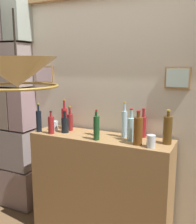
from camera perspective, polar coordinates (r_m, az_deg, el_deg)
The scene contains 18 objects.
panelled_rear_partition at distance 2.73m, azimuth 2.94°, elevation 1.67°, with size 3.69×0.15×2.59m.
stone_pillar at distance 3.28m, azimuth -17.50°, elevation 0.76°, with size 0.47×0.31×2.52m.
bar_shelf_unit at distance 2.74m, azimuth 0.47°, elevation -16.45°, with size 1.41×0.40×1.10m, color #9E7547.
liquor_bottle_rum at distance 2.65m, azimuth -10.27°, elevation -2.77°, with size 0.06×0.06×0.23m.
liquor_bottle_tequila at distance 2.53m, azimuth 9.88°, elevation -3.07°, with size 0.06×0.06×0.28m.
liquor_bottle_bourbon at distance 2.49m, azimuth 5.82°, elevation -2.49°, with size 0.05×0.05×0.34m.
liquor_bottle_brandy at distance 2.39m, azimuth 7.28°, elevation -3.64°, with size 0.07×0.07×0.30m.
liquor_bottle_whiskey at distance 2.68m, azimuth -7.25°, elevation -2.70°, with size 0.08×0.08×0.24m.
liquor_bottle_amaro at distance 2.35m, azimuth 15.05°, elevation -3.81°, with size 0.08×0.08×0.31m.
liquor_bottle_vermouth at distance 2.28m, azimuth 8.78°, elevation -4.03°, with size 0.08×0.08×0.30m.
liquor_bottle_gin at distance 2.55m, azimuth -0.40°, elevation -3.10°, with size 0.06×0.06×0.24m.
liquor_bottle_sherry at distance 2.40m, azimuth -0.34°, elevation -3.47°, with size 0.06×0.06×0.29m.
liquor_bottle_port at distance 2.75m, azimuth -6.19°, elevation -2.10°, with size 0.06×0.06×0.26m.
liquor_bottle_vodka at distance 2.76m, azimuth -12.88°, elevation -1.88°, with size 0.06×0.06×0.30m.
liquor_bottle_mezcal at distance 2.85m, azimuth -7.39°, elevation -1.21°, with size 0.06×0.06×0.32m.
glass_tumbler_rocks at distance 2.80m, azimuth -9.57°, elevation -2.95°, with size 0.08×0.08×0.10m.
glass_tumbler_highball at distance 2.25m, azimuth 11.57°, elevation -6.32°, with size 0.08×0.08×0.11m.
pendant_lamp at distance 1.71m, azimuth -17.45°, elevation 8.15°, with size 0.52×0.52×0.47m.
Camera 1 is at (1.04, -1.39, 1.80)m, focal length 41.62 mm.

